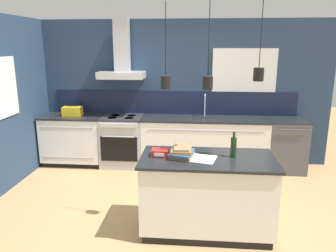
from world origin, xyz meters
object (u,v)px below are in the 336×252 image
oven_range (123,141)px  red_supply_box (160,152)px  dishwasher (285,145)px  bottle_on_island (234,147)px  book_stack (182,152)px  yellow_toolbox (72,111)px

oven_range → red_supply_box: 2.30m
dishwasher → bottle_on_island: bottle_on_island is taller
oven_range → bottle_on_island: bottle_on_island is taller
bottle_on_island → oven_range: bearing=130.8°
book_stack → oven_range: bearing=119.2°
yellow_toolbox → oven_range: bearing=-0.3°
book_stack → bottle_on_island: bearing=5.6°
oven_range → book_stack: bearing=-60.8°
dishwasher → bottle_on_island: (-1.13, -2.03, 0.58)m
book_stack → yellow_toolbox: 2.95m
red_supply_box → yellow_toolbox: 2.75m
book_stack → yellow_toolbox: size_ratio=1.07×
bottle_on_island → yellow_toolbox: (-2.66, 2.03, -0.04)m
dishwasher → yellow_toolbox: (-3.80, 0.00, 0.54)m
oven_range → bottle_on_island: (1.75, -2.03, 0.58)m
oven_range → yellow_toolbox: size_ratio=2.68×
red_supply_box → yellow_toolbox: (-1.82, 2.05, 0.04)m
bottle_on_island → red_supply_box: (-0.84, -0.02, -0.09)m
oven_range → book_stack: book_stack is taller
oven_range → bottle_on_island: 2.74m
bottle_on_island → yellow_toolbox: size_ratio=0.87×
oven_range → yellow_toolbox: (-0.91, 0.00, 0.54)m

